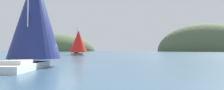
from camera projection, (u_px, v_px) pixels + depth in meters
The scene contains 6 objects.
ground_plane at pixel (66, 66), 22.73m from camera, with size 360.00×360.00×0.00m, color #385670.
headland_left at pixel (58, 51), 163.29m from camera, with size 60.36×44.00×27.32m, color #4C5B3D.
headland_right at pixel (207, 51), 149.62m from camera, with size 71.76×44.00×41.55m, color #4C5B3D.
sailboat_navy_sail at pixel (34, 17), 21.04m from camera, with size 5.95×9.47×10.54m.
sailboat_red_spinnaker at pixel (78, 42), 60.79m from camera, with size 7.61×9.15×8.82m.
channel_buoy at pixel (31, 57), 36.52m from camera, with size 1.10×1.10×2.64m.
Camera 1 is at (7.82, -22.00, 1.90)m, focal length 32.34 mm.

